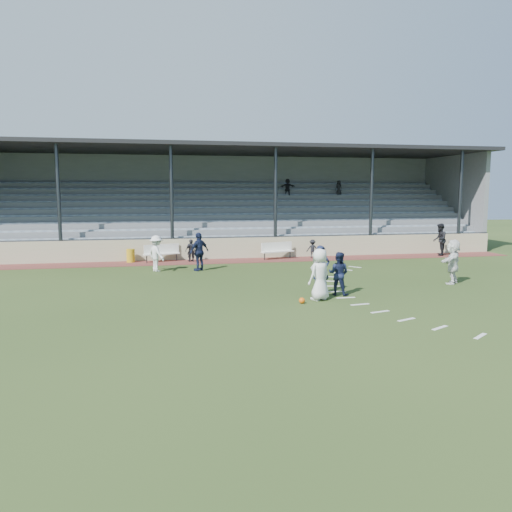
% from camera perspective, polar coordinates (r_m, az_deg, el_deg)
% --- Properties ---
extents(ground, '(90.00, 90.00, 0.00)m').
position_cam_1_polar(ground, '(17.75, 1.60, -5.18)').
color(ground, '#2B3D19').
rests_on(ground, ground).
extents(cinder_track, '(34.00, 2.00, 0.02)m').
position_cam_1_polar(cinder_track, '(27.92, -3.24, -0.57)').
color(cinder_track, '#5D2925').
rests_on(cinder_track, ground).
extents(retaining_wall, '(34.00, 0.18, 1.20)m').
position_cam_1_polar(retaining_wall, '(28.88, -3.54, 0.87)').
color(retaining_wall, '#B2AB89').
rests_on(retaining_wall, ground).
extents(bench_left, '(2.03, 1.04, 0.95)m').
position_cam_1_polar(bench_left, '(28.04, -10.73, 0.53)').
color(bench_left, white).
rests_on(bench_left, cinder_track).
extents(bench_right, '(2.03, 1.02, 0.95)m').
position_cam_1_polar(bench_right, '(28.68, 2.42, 0.80)').
color(bench_right, white).
rests_on(bench_right, cinder_track).
extents(trash_bin, '(0.45, 0.45, 0.73)m').
position_cam_1_polar(trash_bin, '(28.12, -14.13, 0.04)').
color(trash_bin, gold).
rests_on(trash_bin, cinder_track).
extents(football, '(0.21, 0.21, 0.21)m').
position_cam_1_polar(football, '(17.42, 5.27, -5.09)').
color(football, '#DF5A0D').
rests_on(football, ground).
extents(player_white_lead, '(1.08, 0.95, 1.85)m').
position_cam_1_polar(player_white_lead, '(17.90, 7.30, -2.11)').
color(player_white_lead, silver).
rests_on(player_white_lead, ground).
extents(player_navy_lead, '(0.72, 0.51, 1.84)m').
position_cam_1_polar(player_navy_lead, '(19.03, 7.48, -1.57)').
color(player_navy_lead, '#141B38').
rests_on(player_navy_lead, ground).
extents(player_navy_mid, '(1.00, 0.96, 1.63)m').
position_cam_1_polar(player_navy_mid, '(18.90, 9.41, -1.99)').
color(player_navy_mid, '#141B38').
rests_on(player_navy_mid, ground).
extents(player_white_wing, '(1.13, 1.31, 1.75)m').
position_cam_1_polar(player_white_wing, '(24.66, -11.29, 0.28)').
color(player_white_wing, silver).
rests_on(player_white_wing, ground).
extents(player_navy_wing, '(1.17, 1.00, 1.89)m').
position_cam_1_polar(player_navy_wing, '(24.54, -6.50, 0.50)').
color(player_navy_wing, '#141B38').
rests_on(player_navy_wing, ground).
extents(player_white_back, '(1.64, 1.60, 1.88)m').
position_cam_1_polar(player_white_back, '(22.53, 21.58, -0.59)').
color(player_white_back, silver).
rests_on(player_white_back, ground).
extents(official, '(1.12, 1.19, 1.94)m').
position_cam_1_polar(official, '(32.10, 20.26, 1.78)').
color(official, black).
rests_on(official, cinder_track).
extents(sub_left_near, '(0.50, 0.38, 1.25)m').
position_cam_1_polar(sub_left_near, '(27.75, -7.44, 0.65)').
color(sub_left_near, black).
rests_on(sub_left_near, cinder_track).
extents(sub_left_far, '(0.77, 0.56, 1.21)m').
position_cam_1_polar(sub_left_far, '(27.79, -7.41, 0.62)').
color(sub_left_far, black).
rests_on(sub_left_far, cinder_track).
extents(sub_right, '(0.76, 0.53, 1.07)m').
position_cam_1_polar(sub_right, '(29.22, 6.47, 0.83)').
color(sub_right, black).
rests_on(sub_right, cinder_track).
extents(grandstand, '(34.60, 9.00, 6.61)m').
position_cam_1_polar(grandstand, '(33.41, -4.66, 4.50)').
color(grandstand, slate).
rests_on(grandstand, ground).
extents(penalty_arc, '(3.89, 14.63, 0.01)m').
position_cam_1_polar(penalty_arc, '(19.08, 13.79, -4.49)').
color(penalty_arc, silver).
rests_on(penalty_arc, ground).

